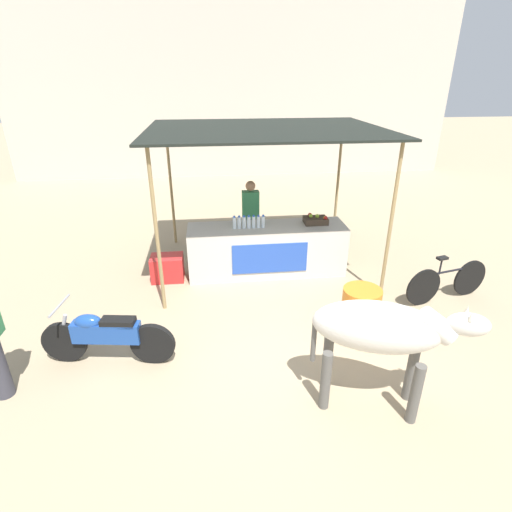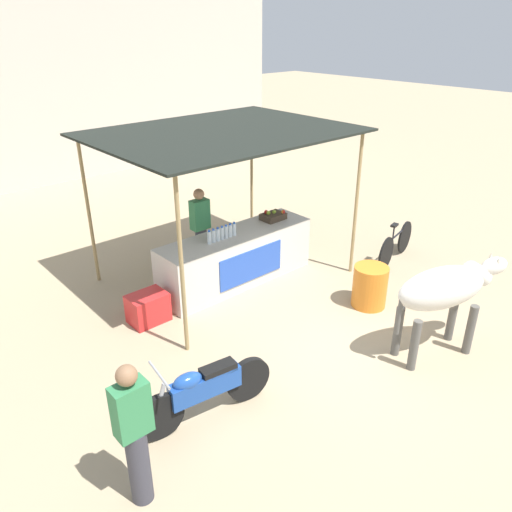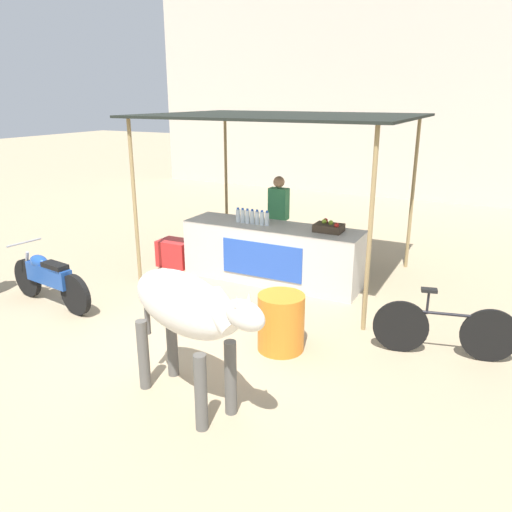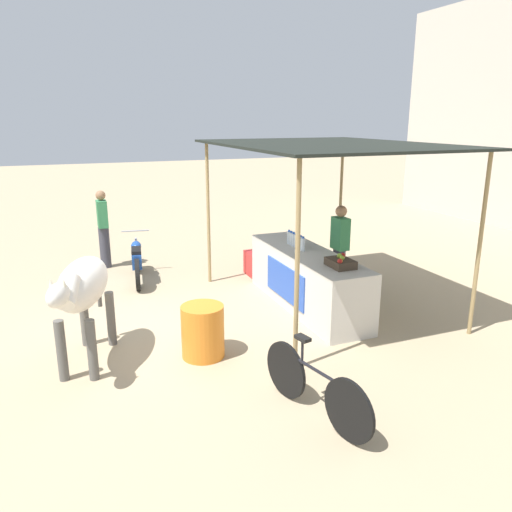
% 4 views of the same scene
% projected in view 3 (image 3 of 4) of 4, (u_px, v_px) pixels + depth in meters
% --- Properties ---
extents(ground_plane, '(60.00, 60.00, 0.00)m').
position_uv_depth(ground_plane, '(201.00, 332.00, 6.62)').
color(ground_plane, tan).
extents(building_wall_far, '(16.00, 0.50, 6.48)m').
position_uv_depth(building_wall_far, '(395.00, 87.00, 14.61)').
color(building_wall_far, beige).
rests_on(building_wall_far, ground).
extents(stall_counter, '(3.00, 0.82, 0.96)m').
position_uv_depth(stall_counter, '(272.00, 253.00, 8.33)').
color(stall_counter, beige).
rests_on(stall_counter, ground).
extents(stall_awning, '(4.20, 3.20, 2.71)m').
position_uv_depth(stall_awning, '(282.00, 121.00, 7.94)').
color(stall_awning, black).
rests_on(stall_awning, ground).
extents(water_bottle_row, '(0.61, 0.07, 0.25)m').
position_uv_depth(water_bottle_row, '(252.00, 217.00, 8.26)').
color(water_bottle_row, silver).
rests_on(water_bottle_row, stall_counter).
extents(fruit_crate, '(0.44, 0.32, 0.18)m').
position_uv_depth(fruit_crate, '(329.00, 227.00, 7.80)').
color(fruit_crate, '#3F3326').
rests_on(fruit_crate, stall_counter).
extents(vendor_behind_counter, '(0.34, 0.22, 1.65)m').
position_uv_depth(vendor_behind_counter, '(278.00, 221.00, 8.96)').
color(vendor_behind_counter, '#383842').
rests_on(vendor_behind_counter, ground).
extents(cooler_box, '(0.60, 0.44, 0.48)m').
position_uv_depth(cooler_box, '(176.00, 253.00, 9.15)').
color(cooler_box, red).
rests_on(cooler_box, ground).
extents(water_barrel, '(0.57, 0.57, 0.72)m').
position_uv_depth(water_barrel, '(281.00, 322.00, 6.08)').
color(water_barrel, orange).
rests_on(water_barrel, ground).
extents(cow, '(1.84, 0.95, 1.44)m').
position_uv_depth(cow, '(186.00, 309.00, 4.80)').
color(cow, silver).
rests_on(cow, ground).
extents(motorcycle_parked, '(1.79, 0.55, 0.90)m').
position_uv_depth(motorcycle_parked, '(49.00, 278.00, 7.37)').
color(motorcycle_parked, black).
rests_on(motorcycle_parked, ground).
extents(bicycle_leaning, '(1.63, 0.42, 0.85)m').
position_uv_depth(bicycle_leaning, '(444.00, 330.00, 5.91)').
color(bicycle_leaning, black).
rests_on(bicycle_leaning, ground).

